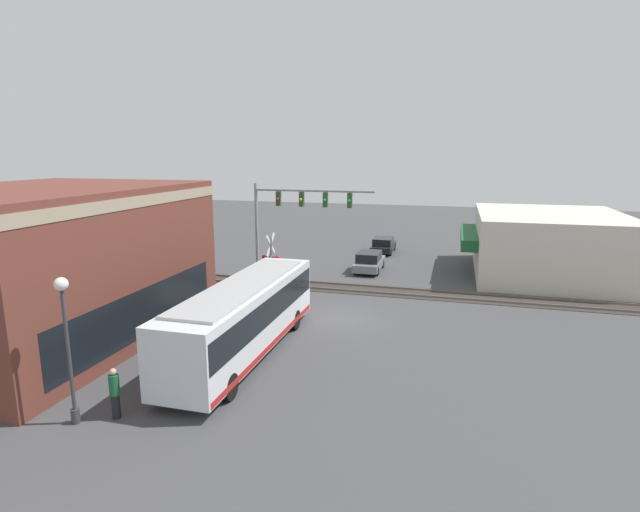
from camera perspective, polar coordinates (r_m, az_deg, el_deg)
ground_plane at (r=27.22m, az=1.95°, el=-7.11°), size 120.00×120.00×0.00m
brick_building at (r=26.97m, az=-29.01°, el=-0.81°), size 14.26×10.65×7.24m
shop_building at (r=39.57m, az=24.50°, el=1.23°), size 12.01×11.04×4.57m
city_bus at (r=22.25m, az=-8.66°, el=-6.73°), size 11.61×2.59×3.26m
traffic_signal_gantry at (r=31.36m, az=-3.09°, el=5.18°), size 0.42×7.72×6.90m
crossing_signal at (r=31.66m, az=-5.64°, el=-0.15°), size 1.41×1.18×3.81m
streetlamp at (r=18.09m, az=-26.94°, el=-8.38°), size 0.44×0.44×4.99m
rail_track_near at (r=32.82m, az=4.39°, el=-3.77°), size 2.60×60.00×0.15m
parked_car_grey at (r=37.73m, az=5.65°, el=-0.70°), size 4.35×1.82×1.49m
parked_car_black at (r=44.88m, az=7.25°, el=1.20°), size 4.24×1.82×1.36m
pedestrian_at_crossing at (r=31.67m, az=-4.95°, el=-2.81°), size 0.34×0.34×1.68m
pedestrian_by_lamp at (r=18.63m, az=-22.40°, el=-14.26°), size 0.34×0.34×1.79m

